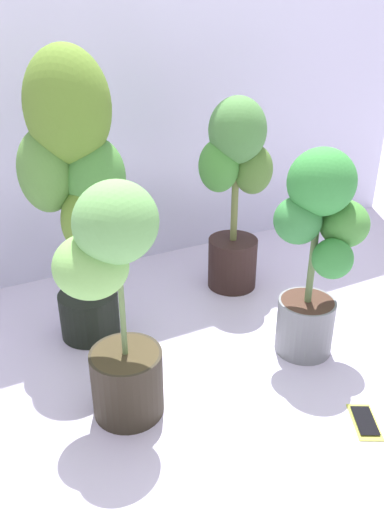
{
  "coord_description": "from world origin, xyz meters",
  "views": [
    {
      "loc": [
        -0.68,
        -1.2,
        1.09
      ],
      "look_at": [
        0.02,
        0.15,
        0.33
      ],
      "focal_mm": 35.57,
      "sensor_mm": 36.0,
      "label": 1
    }
  ],
  "objects_px": {
    "potted_plant_back_left": "(75,176)",
    "potted_plant_front_right": "(317,247)",
    "potted_plant_front_left": "(115,298)",
    "potted_plant_back_right": "(235,184)",
    "cell_phone": "(365,421)"
  },
  "relations": [
    {
      "from": "potted_plant_front_right",
      "to": "cell_phone",
      "type": "xyz_separation_m",
      "value": [
        -0.07,
        -0.36,
        -0.4
      ]
    },
    {
      "from": "potted_plant_front_right",
      "to": "potted_plant_back_left",
      "type": "bearing_deg",
      "value": 145.87
    },
    {
      "from": "potted_plant_front_left",
      "to": "cell_phone",
      "type": "distance_m",
      "value": 0.81
    },
    {
      "from": "potted_plant_back_left",
      "to": "potted_plant_front_right",
      "type": "xyz_separation_m",
      "value": [
        0.64,
        -0.44,
        -0.2
      ]
    },
    {
      "from": "potted_plant_back_left",
      "to": "potted_plant_front_left",
      "type": "distance_m",
      "value": 0.48
    },
    {
      "from": "potted_plant_back_left",
      "to": "potted_plant_back_right",
      "type": "distance_m",
      "value": 0.67
    },
    {
      "from": "potted_plant_front_right",
      "to": "cell_phone",
      "type": "relative_size",
      "value": 4.49
    },
    {
      "from": "potted_plant_front_left",
      "to": "potted_plant_front_right",
      "type": "distance_m",
      "value": 0.67
    },
    {
      "from": "potted_plant_front_left",
      "to": "potted_plant_back_right",
      "type": "distance_m",
      "value": 0.85
    },
    {
      "from": "potted_plant_back_left",
      "to": "potted_plant_front_right",
      "type": "height_order",
      "value": "potted_plant_back_left"
    },
    {
      "from": "potted_plant_front_right",
      "to": "cell_phone",
      "type": "height_order",
      "value": "potted_plant_front_right"
    },
    {
      "from": "cell_phone",
      "to": "potted_plant_front_left",
      "type": "bearing_deg",
      "value": 176.61
    },
    {
      "from": "potted_plant_back_right",
      "to": "cell_phone",
      "type": "height_order",
      "value": "potted_plant_back_right"
    },
    {
      "from": "potted_plant_back_right",
      "to": "cell_phone",
      "type": "relative_size",
      "value": 4.97
    },
    {
      "from": "potted_plant_back_left",
      "to": "cell_phone",
      "type": "height_order",
      "value": "potted_plant_back_left"
    }
  ]
}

